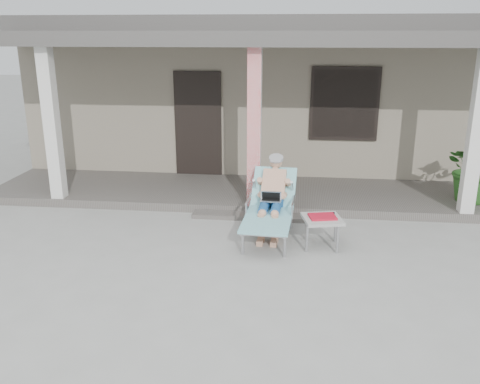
# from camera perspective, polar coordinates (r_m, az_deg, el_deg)

# --- Properties ---
(ground) EXTENTS (60.00, 60.00, 0.00)m
(ground) POSITION_cam_1_polar(r_m,az_deg,el_deg) (6.83, -0.05, -8.35)
(ground) COLOR #9E9E99
(ground) RESTS_ON ground
(house) EXTENTS (10.40, 5.40, 3.30)m
(house) POSITION_cam_1_polar(r_m,az_deg,el_deg) (12.69, 3.35, 11.52)
(house) COLOR gray
(house) RESTS_ON ground
(porch_deck) EXTENTS (10.00, 2.00, 0.15)m
(porch_deck) POSITION_cam_1_polar(r_m,az_deg,el_deg) (9.58, 1.99, -0.15)
(porch_deck) COLOR #605B56
(porch_deck) RESTS_ON ground
(porch_overhang) EXTENTS (10.00, 2.30, 2.85)m
(porch_overhang) POSITION_cam_1_polar(r_m,az_deg,el_deg) (9.08, 2.14, 16.29)
(porch_overhang) COLOR silver
(porch_overhang) RESTS_ON porch_deck
(porch_step) EXTENTS (2.00, 0.30, 0.07)m
(porch_step) POSITION_cam_1_polar(r_m,az_deg,el_deg) (8.51, 1.36, -2.72)
(porch_step) COLOR #605B56
(porch_step) RESTS_ON ground
(lounger) EXTENTS (0.78, 1.85, 1.18)m
(lounger) POSITION_cam_1_polar(r_m,az_deg,el_deg) (7.70, 3.55, 0.46)
(lounger) COLOR #B7B7BC
(lounger) RESTS_ON ground
(side_table) EXTENTS (0.63, 0.63, 0.48)m
(side_table) POSITION_cam_1_polar(r_m,az_deg,el_deg) (7.37, 9.22, -3.17)
(side_table) COLOR #A9AAA5
(side_table) RESTS_ON ground
(potted_palm) EXTENTS (1.10, 0.96, 1.19)m
(potted_palm) POSITION_cam_1_polar(r_m,az_deg,el_deg) (9.65, 25.09, 2.44)
(potted_palm) COLOR #26591E
(potted_palm) RESTS_ON porch_deck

